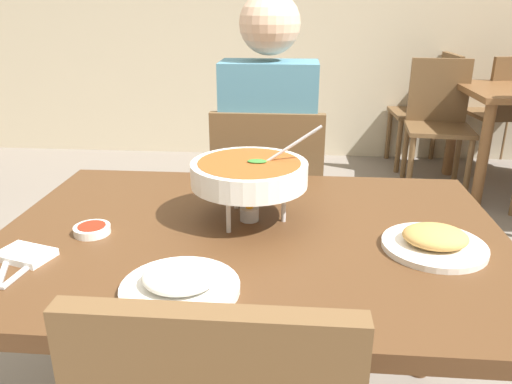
% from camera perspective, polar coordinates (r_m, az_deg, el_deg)
% --- Properties ---
extents(dining_table_main, '(1.27, 0.90, 0.73)m').
position_cam_1_polar(dining_table_main, '(1.31, -0.56, -8.63)').
color(dining_table_main, '#51331C').
rests_on(dining_table_main, ground_plane).
extents(chair_diner_main, '(0.44, 0.44, 0.90)m').
position_cam_1_polar(chair_diner_main, '(2.02, 1.39, -1.27)').
color(chair_diner_main, brown).
rests_on(chair_diner_main, ground_plane).
extents(diner_main, '(0.40, 0.45, 1.31)m').
position_cam_1_polar(diner_main, '(1.98, 1.51, 5.44)').
color(diner_main, '#2D2D38').
rests_on(diner_main, ground_plane).
extents(curry_bowl, '(0.33, 0.30, 0.26)m').
position_cam_1_polar(curry_bowl, '(1.28, -0.76, 2.07)').
color(curry_bowl, silver).
rests_on(curry_bowl, dining_table_main).
extents(rice_plate, '(0.24, 0.24, 0.06)m').
position_cam_1_polar(rice_plate, '(1.02, -8.68, -10.18)').
color(rice_plate, white).
rests_on(rice_plate, dining_table_main).
extents(appetizer_plate, '(0.24, 0.24, 0.06)m').
position_cam_1_polar(appetizer_plate, '(1.24, 19.71, -5.32)').
color(appetizer_plate, white).
rests_on(appetizer_plate, dining_table_main).
extents(sauce_dish, '(0.09, 0.09, 0.02)m').
position_cam_1_polar(sauce_dish, '(1.31, -18.20, -4.07)').
color(sauce_dish, white).
rests_on(sauce_dish, dining_table_main).
extents(napkin_folded, '(0.14, 0.11, 0.02)m').
position_cam_1_polar(napkin_folded, '(1.25, -24.83, -6.50)').
color(napkin_folded, white).
rests_on(napkin_folded, dining_table_main).
extents(fork_utensil, '(0.07, 0.16, 0.01)m').
position_cam_1_polar(fork_utensil, '(1.22, -26.73, -7.62)').
color(fork_utensil, silver).
rests_on(fork_utensil, dining_table_main).
extents(spoon_utensil, '(0.03, 0.17, 0.01)m').
position_cam_1_polar(spoon_utensil, '(1.20, -24.66, -7.85)').
color(spoon_utensil, silver).
rests_on(spoon_utensil, dining_table_main).
extents(chair_bg_right, '(0.50, 0.50, 0.90)m').
position_cam_1_polar(chair_bg_right, '(4.38, 26.64, 8.66)').
color(chair_bg_right, brown).
rests_on(chair_bg_right, ground_plane).
extents(chair_bg_corner, '(0.48, 0.48, 0.90)m').
position_cam_1_polar(chair_bg_corner, '(3.84, 20.08, 8.16)').
color(chair_bg_corner, brown).
rests_on(chair_bg_corner, ground_plane).
extents(chair_bg_window, '(0.46, 0.46, 0.90)m').
position_cam_1_polar(chair_bg_window, '(4.28, 19.54, 9.42)').
color(chair_bg_window, brown).
rests_on(chair_bg_window, ground_plane).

